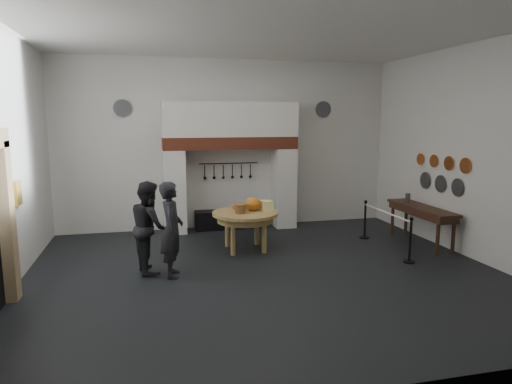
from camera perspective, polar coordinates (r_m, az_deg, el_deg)
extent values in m
cube|color=black|center=(8.94, 1.19, -10.05)|extent=(9.00, 8.00, 0.02)
cube|color=silver|center=(8.59, 1.30, 19.61)|extent=(9.00, 8.00, 0.02)
cube|color=silver|center=(12.37, -3.53, 5.94)|extent=(9.00, 0.02, 4.50)
cube|color=silver|center=(4.74, 13.72, 0.50)|extent=(9.00, 0.02, 4.50)
cube|color=silver|center=(10.56, 25.65, 4.51)|extent=(0.02, 8.00, 4.50)
cube|color=silver|center=(11.98, -10.14, 0.05)|extent=(0.55, 0.70, 2.15)
cube|color=silver|center=(12.50, 3.48, 0.56)|extent=(0.55, 0.70, 2.15)
cube|color=#9E442B|center=(12.03, -3.24, 6.14)|extent=(3.50, 0.72, 0.32)
cube|color=silver|center=(12.01, -3.26, 9.05)|extent=(3.50, 0.70, 0.90)
cube|color=black|center=(12.37, -3.21, -3.41)|extent=(1.90, 0.45, 0.50)
cylinder|color=black|center=(12.33, -3.44, 3.60)|extent=(1.60, 0.02, 0.02)
cube|color=tan|center=(8.33, -28.77, -3.35)|extent=(0.22, 0.30, 2.60)
cube|color=gold|center=(9.35, -27.60, -0.14)|extent=(0.05, 0.34, 0.44)
cylinder|color=tan|center=(10.24, -1.35, -2.69)|extent=(1.70, 1.70, 0.07)
ellipsoid|color=#CE611D|center=(10.34, -0.39, -1.49)|extent=(0.36, 0.36, 0.31)
cube|color=#F9EF95|center=(10.28, 1.43, -1.76)|extent=(0.22, 0.22, 0.24)
cube|color=#EBD58C|center=(10.56, 0.90, -1.57)|extent=(0.18, 0.18, 0.20)
cone|color=olive|center=(10.03, -2.01, -2.09)|extent=(0.37, 0.37, 0.22)
ellipsoid|color=#A06939|center=(10.53, -2.29, -1.80)|extent=(0.31, 0.18, 0.13)
imported|color=black|center=(8.66, -10.50, -4.63)|extent=(0.48, 0.69, 1.80)
imported|color=black|center=(9.04, -13.18, -4.24)|extent=(0.81, 0.97, 1.77)
cube|color=#3A2015|center=(11.41, 19.99, -1.86)|extent=(0.55, 2.20, 0.06)
cylinder|color=#4E4E53|center=(11.88, 18.44, -0.67)|extent=(0.12, 0.12, 0.22)
cylinder|color=#C6662D|center=(10.71, 24.70, 3.01)|extent=(0.03, 0.34, 0.34)
cylinder|color=#C6662D|center=(11.15, 22.96, 3.33)|extent=(0.03, 0.32, 0.32)
cylinder|color=#C6662D|center=(11.59, 21.35, 3.63)|extent=(0.03, 0.30, 0.30)
cylinder|color=#C6662D|center=(12.05, 19.86, 3.90)|extent=(0.03, 0.28, 0.28)
cylinder|color=#4C4C51|center=(10.93, 23.88, 0.53)|extent=(0.03, 0.40, 0.40)
cylinder|color=#4C4C51|center=(11.40, 22.06, 0.97)|extent=(0.03, 0.40, 0.40)
cylinder|color=#4C4C51|center=(11.89, 20.39, 1.38)|extent=(0.03, 0.40, 0.40)
cylinder|color=#4C4C51|center=(12.14, -16.39, 10.02)|extent=(0.44, 0.03, 0.44)
cylinder|color=#4C4C51|center=(13.06, 8.39, 10.20)|extent=(0.44, 0.03, 0.44)
cylinder|color=black|center=(9.94, 18.72, -5.86)|extent=(0.05, 0.05, 0.90)
cylinder|color=black|center=(11.62, 13.47, -3.48)|extent=(0.05, 0.05, 0.90)
cylinder|color=white|center=(10.68, 15.98, -2.49)|extent=(0.04, 2.00, 0.04)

